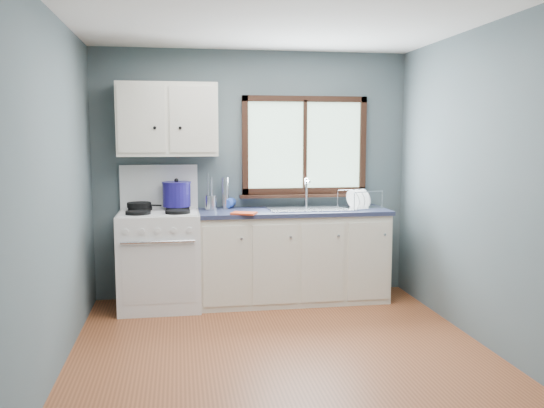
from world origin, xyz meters
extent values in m
cube|color=brown|center=(0.00, 0.00, -0.01)|extent=(3.20, 3.60, 0.02)
cube|color=white|center=(0.00, 0.00, 2.51)|extent=(3.20, 3.60, 0.02)
cube|color=#526063|center=(0.00, 1.81, 1.25)|extent=(3.20, 0.02, 2.50)
cube|color=#526063|center=(0.00, -1.81, 1.25)|extent=(3.20, 0.02, 2.50)
cube|color=#526063|center=(-1.61, 0.00, 1.25)|extent=(0.02, 3.60, 2.50)
cube|color=#526063|center=(1.61, 0.00, 1.25)|extent=(0.02, 3.60, 2.50)
cube|color=white|center=(-0.95, 1.47, 0.46)|extent=(0.76, 0.65, 0.92)
cube|color=white|center=(-0.95, 1.77, 1.14)|extent=(0.76, 0.05, 0.44)
cube|color=silver|center=(-0.95, 1.47, 0.93)|extent=(0.72, 0.59, 0.01)
cylinder|color=black|center=(-1.13, 1.32, 0.95)|extent=(0.23, 0.23, 0.03)
cylinder|color=black|center=(-0.77, 1.32, 0.95)|extent=(0.23, 0.23, 0.03)
cylinder|color=black|center=(-1.13, 1.61, 0.95)|extent=(0.23, 0.23, 0.03)
cylinder|color=black|center=(-0.77, 1.61, 0.95)|extent=(0.23, 0.23, 0.03)
cylinder|color=silver|center=(-0.95, 1.12, 0.70)|extent=(0.66, 0.02, 0.02)
cube|color=silver|center=(-0.95, 1.14, 0.40)|extent=(0.66, 0.01, 0.55)
cube|color=silver|center=(0.36, 1.49, 0.44)|extent=(1.85, 0.60, 0.88)
cube|color=black|center=(0.36, 1.51, 0.04)|extent=(1.85, 0.54, 0.08)
cube|color=#212641|center=(0.36, 1.49, 0.90)|extent=(1.89, 0.64, 0.04)
cube|color=silver|center=(0.54, 1.49, 0.92)|extent=(0.84, 0.46, 0.01)
cube|color=silver|center=(0.34, 1.49, 0.85)|extent=(0.36, 0.40, 0.14)
cube|color=silver|center=(0.74, 1.49, 0.85)|extent=(0.36, 0.40, 0.14)
cylinder|color=silver|center=(0.54, 1.69, 1.06)|extent=(0.02, 0.02, 0.28)
cylinder|color=silver|center=(0.54, 1.62, 1.19)|extent=(0.02, 0.16, 0.02)
sphere|color=silver|center=(0.54, 1.69, 1.20)|extent=(0.04, 0.04, 0.04)
cube|color=#9EC6A8|center=(0.54, 1.79, 1.55)|extent=(1.22, 0.01, 0.92)
cube|color=black|center=(0.54, 1.77, 2.02)|extent=(1.30, 0.05, 0.06)
cube|color=black|center=(0.54, 1.77, 1.08)|extent=(1.30, 0.05, 0.06)
cube|color=black|center=(-0.08, 1.77, 1.55)|extent=(0.06, 0.05, 1.00)
cube|color=black|center=(1.16, 1.77, 1.55)|extent=(0.06, 0.05, 1.00)
cube|color=black|center=(0.54, 1.77, 1.55)|extent=(0.03, 0.05, 0.92)
cube|color=black|center=(0.54, 1.74, 1.03)|extent=(1.36, 0.10, 0.03)
cube|color=silver|center=(-0.85, 1.63, 1.80)|extent=(0.95, 0.32, 0.70)
cube|color=silver|center=(-1.09, 1.46, 1.80)|extent=(0.44, 0.01, 0.62)
cube|color=silver|center=(-0.61, 1.46, 1.80)|extent=(0.44, 0.01, 0.62)
sphere|color=black|center=(-0.97, 1.45, 1.72)|extent=(0.03, 0.03, 0.03)
sphere|color=black|center=(-0.73, 1.45, 1.72)|extent=(0.03, 0.03, 0.03)
cylinder|color=black|center=(-1.14, 1.60, 0.98)|extent=(0.30, 0.30, 0.05)
cube|color=black|center=(-0.99, 1.54, 0.98)|extent=(0.13, 0.07, 0.01)
cylinder|color=navy|center=(-0.78, 1.61, 1.07)|extent=(0.34, 0.34, 0.23)
cylinder|color=navy|center=(-0.78, 1.61, 1.19)|extent=(0.35, 0.35, 0.02)
sphere|color=black|center=(-0.78, 1.61, 1.21)|extent=(0.05, 0.05, 0.04)
cylinder|color=silver|center=(-0.45, 1.60, 0.99)|extent=(0.14, 0.14, 0.14)
cylinder|color=silver|center=(-0.43, 1.62, 1.14)|extent=(0.01, 0.01, 0.21)
cylinder|color=silver|center=(-0.47, 1.61, 1.16)|extent=(0.01, 0.01, 0.25)
cylinder|color=silver|center=(-0.44, 1.58, 1.13)|extent=(0.01, 0.01, 0.19)
cylinder|color=silver|center=(-0.30, 1.69, 1.08)|extent=(0.09, 0.09, 0.31)
imported|color=blue|center=(-0.29, 1.65, 1.06)|extent=(0.14, 0.14, 0.27)
cube|color=red|center=(-0.16, 1.24, 0.93)|extent=(0.27, 0.24, 0.02)
cube|color=silver|center=(1.04, 1.48, 0.93)|extent=(0.45, 0.40, 0.01)
cylinder|color=silver|center=(0.92, 1.29, 1.01)|extent=(0.01, 0.01, 0.18)
cylinder|color=silver|center=(1.25, 1.42, 1.01)|extent=(0.01, 0.01, 0.18)
cylinder|color=silver|center=(0.83, 1.54, 1.01)|extent=(0.01, 0.01, 0.18)
cylinder|color=silver|center=(1.16, 1.67, 1.01)|extent=(0.01, 0.01, 0.18)
cylinder|color=silver|center=(1.09, 1.36, 1.10)|extent=(0.33, 0.14, 0.01)
cylinder|color=silver|center=(0.99, 1.61, 1.10)|extent=(0.33, 0.14, 0.01)
cylinder|color=white|center=(0.96, 1.45, 1.02)|extent=(0.12, 0.20, 0.19)
cylinder|color=white|center=(1.02, 1.48, 1.02)|extent=(0.12, 0.20, 0.19)
cylinder|color=white|center=(1.09, 1.50, 1.02)|extent=(0.12, 0.20, 0.19)
camera|label=1|loc=(-0.76, -4.05, 1.64)|focal=38.00mm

